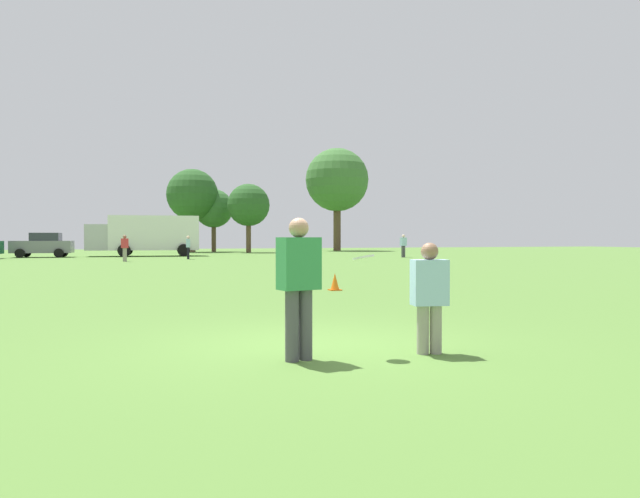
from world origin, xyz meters
TOP-DOWN VIEW (x-y plane):
  - ground_plane at (0.00, 0.00)m, footprint 142.29×142.29m
  - player_thrower at (-0.47, -0.87)m, footprint 0.52×0.37m
  - player_defender at (1.21, -0.99)m, footprint 0.48×0.32m
  - frisbee at (0.37, -0.85)m, footprint 0.28×0.27m
  - traffic_cone at (3.16, 7.84)m, footprint 0.32×0.32m
  - parked_car_mid_right at (-7.89, 40.66)m, footprint 4.33×2.47m
  - box_truck at (-0.51, 41.24)m, footprint 8.66×3.44m
  - bystander_sideline_watcher at (17.40, 32.06)m, footprint 0.52×0.39m
  - bystander_far_jogger at (-2.21, 30.55)m, footprint 0.45×0.52m
  - bystander_field_marshal at (1.89, 33.33)m, footprint 0.32×0.47m
  - tree_west_oak at (4.47, 53.48)m, footprint 5.17×5.17m
  - tree_west_maple at (6.71, 54.10)m, footprint 3.99×3.99m
  - tree_center_elm at (9.44, 49.68)m, footprint 4.13×4.13m
  - tree_east_birch at (20.51, 54.66)m, footprint 7.03×7.03m

SIDE VIEW (x-z plane):
  - ground_plane at x=0.00m, z-range 0.00..0.00m
  - traffic_cone at x=3.16m, z-range -0.01..0.47m
  - player_defender at x=1.21m, z-range 0.08..1.48m
  - bystander_field_marshal at x=1.89m, z-range 0.10..1.69m
  - bystander_far_jogger at x=-2.21m, z-range 0.11..1.74m
  - parked_car_mid_right at x=-7.89m, z-range 0.01..1.83m
  - bystander_sideline_watcher at x=17.40m, z-range 0.11..1.81m
  - player_thrower at x=-0.47m, z-range 0.11..1.81m
  - frisbee at x=0.37m, z-range 1.17..1.27m
  - box_truck at x=-0.51m, z-range 0.16..3.34m
  - tree_west_maple at x=6.71m, z-range 1.22..7.70m
  - tree_center_elm at x=9.44m, z-range 1.26..7.98m
  - tree_west_oak at x=4.47m, z-range 1.58..9.98m
  - tree_east_birch at x=20.51m, z-range 2.14..13.56m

